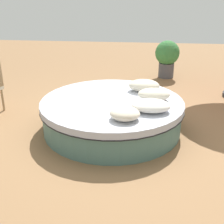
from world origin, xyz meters
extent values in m
plane|color=olive|center=(0.00, 0.00, 0.00)|extent=(16.00, 16.00, 0.00)
cylinder|color=#4C726B|center=(0.00, 0.00, 0.19)|extent=(2.18, 2.18, 0.39)
cylinder|color=black|center=(0.00, 0.00, 0.39)|extent=(2.26, 2.26, 0.02)
cylinder|color=#B2B7C6|center=(0.00, 0.00, 0.44)|extent=(2.25, 2.25, 0.11)
ellipsoid|color=beige|center=(0.25, -0.69, 0.58)|extent=(0.40, 0.37, 0.16)
ellipsoid|color=white|center=(0.60, -0.37, 0.58)|extent=(0.56, 0.40, 0.17)
ellipsoid|color=beige|center=(0.65, 0.08, 0.59)|extent=(0.50, 0.32, 0.19)
ellipsoid|color=beige|center=(0.49, 0.50, 0.60)|extent=(0.52, 0.34, 0.20)
cylinder|color=#997A56|center=(-2.09, 0.56, 0.21)|extent=(0.04, 0.04, 0.42)
cylinder|color=#4C4C51|center=(1.06, 3.09, 0.18)|extent=(0.38, 0.38, 0.37)
sphere|color=#387A3D|center=(1.06, 3.09, 0.62)|extent=(0.60, 0.60, 0.60)
camera|label=1|loc=(0.45, -4.31, 2.16)|focal=47.42mm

